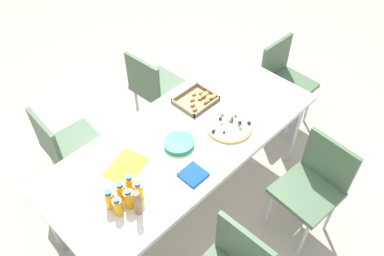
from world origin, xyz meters
TOP-DOWN VIEW (x-y plane):
  - ground_plane at (0.00, 0.00)m, footprint 12.00×12.00m
  - party_table at (0.00, 0.00)m, footprint 2.02×0.85m
  - chair_end at (1.31, 0.04)m, footprint 0.41×0.41m
  - chair_far_right at (0.41, 0.80)m, footprint 0.42×0.42m
  - chair_near_right at (0.47, -0.79)m, footprint 0.43×0.43m
  - chair_far_left at (-0.53, 0.75)m, footprint 0.42×0.42m
  - juice_bottle_0 at (-0.69, -0.15)m, footprint 0.06×0.06m
  - juice_bottle_1 at (-0.61, -0.16)m, footprint 0.06×0.06m
  - juice_bottle_2 at (-0.54, -0.16)m, footprint 0.06×0.06m
  - juice_bottle_3 at (-0.69, -0.08)m, footprint 0.06×0.06m
  - juice_bottle_4 at (-0.61, -0.08)m, footprint 0.06×0.06m
  - juice_bottle_5 at (-0.54, -0.08)m, footprint 0.05×0.05m
  - fruit_pizza at (0.29, -0.16)m, footprint 0.33×0.33m
  - snack_tray at (0.34, 0.19)m, footprint 0.29×0.25m
  - plate_stack at (-0.08, -0.02)m, footprint 0.21×0.21m
  - napkin_stack at (-0.20, -0.27)m, footprint 0.15×0.15m
  - cardboard_tube at (-0.61, -0.23)m, footprint 0.04×0.04m
  - paper_folder at (-0.45, 0.08)m, footprint 0.31×0.27m

SIDE VIEW (x-z plane):
  - ground_plane at x=0.00m, z-range 0.00..0.00m
  - chair_end at x=1.31m, z-range 0.09..0.92m
  - chair_far_right at x=0.41m, z-range 0.09..0.92m
  - chair_near_right at x=0.47m, z-range 0.09..0.92m
  - chair_far_left at x=-0.53m, z-range 0.09..0.92m
  - party_table at x=0.00m, z-range 0.30..1.04m
  - paper_folder at x=-0.45m, z-range 0.74..0.75m
  - napkin_stack at x=-0.20m, z-range 0.74..0.76m
  - fruit_pizza at x=0.29m, z-range 0.73..0.78m
  - snack_tray at x=0.34m, z-range 0.73..0.77m
  - plate_stack at x=-0.08m, z-range 0.74..0.77m
  - juice_bottle_4 at x=-0.61m, z-range 0.73..0.87m
  - juice_bottle_5 at x=-0.54m, z-range 0.73..0.87m
  - juice_bottle_0 at x=-0.69m, z-range 0.73..0.87m
  - juice_bottle_3 at x=-0.69m, z-range 0.73..0.88m
  - juice_bottle_2 at x=-0.54m, z-range 0.73..0.88m
  - juice_bottle_1 at x=-0.61m, z-range 0.73..0.88m
  - cardboard_tube at x=-0.61m, z-range 0.74..0.93m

